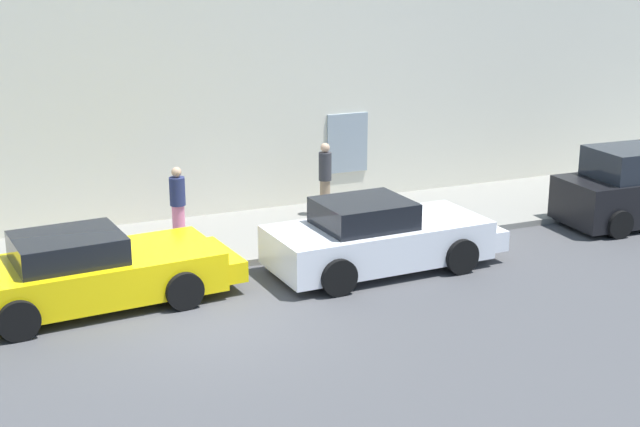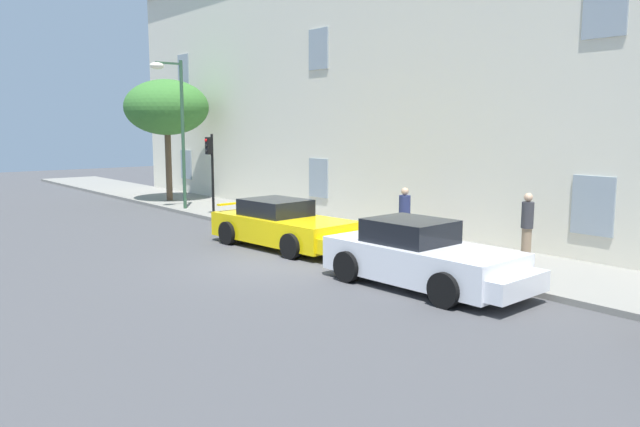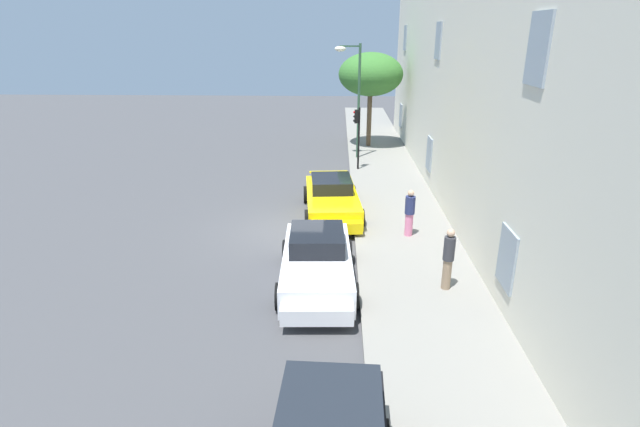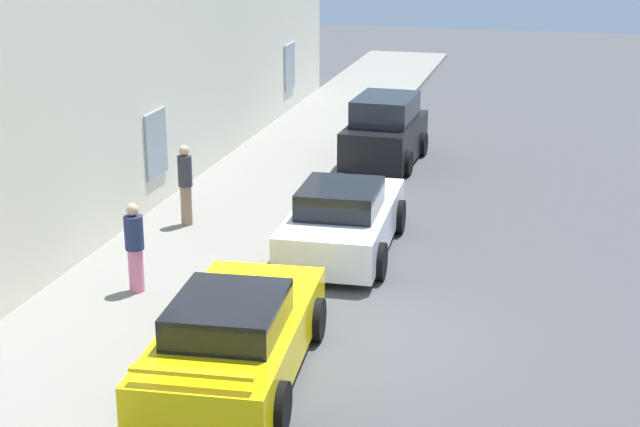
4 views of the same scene
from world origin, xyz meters
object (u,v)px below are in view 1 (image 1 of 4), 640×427
at_px(sportscar_yellow_flank, 384,238).
at_px(hatchback_parked, 634,189).
at_px(sportscar_red_lead, 98,272).
at_px(pedestrian_admiring, 178,203).
at_px(pedestrian_strolling, 325,178).

bearing_deg(sportscar_yellow_flank, hatchback_parked, 3.92).
height_order(sportscar_red_lead, sportscar_yellow_flank, sportscar_yellow_flank).
distance_m(sportscar_yellow_flank, pedestrian_admiring, 4.63).
bearing_deg(pedestrian_admiring, hatchback_parked, -13.90).
relative_size(sportscar_red_lead, pedestrian_admiring, 3.16).
bearing_deg(pedestrian_admiring, pedestrian_strolling, 8.11).
distance_m(sportscar_red_lead, sportscar_yellow_flank, 5.71).
distance_m(sportscar_yellow_flank, pedestrian_strolling, 3.60).
relative_size(hatchback_parked, pedestrian_strolling, 2.06).
relative_size(sportscar_yellow_flank, hatchback_parked, 1.35).
xyz_separation_m(sportscar_yellow_flank, pedestrian_strolling, (0.25, 3.57, 0.41)).
relative_size(sportscar_red_lead, pedestrian_strolling, 2.96).
height_order(hatchback_parked, pedestrian_admiring, hatchback_parked).
xyz_separation_m(sportscar_red_lead, pedestrian_strolling, (5.95, 3.22, 0.44)).
relative_size(sportscar_red_lead, sportscar_yellow_flank, 1.06).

